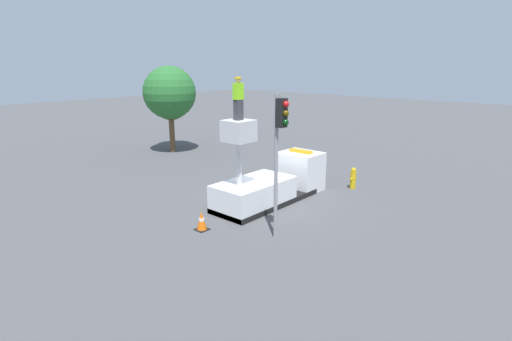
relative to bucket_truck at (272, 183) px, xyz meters
name	(u,v)px	position (x,y,z in m)	size (l,w,h in m)	color
ground_plane	(266,203)	(-0.42, 0.00, -0.86)	(120.00, 120.00, 0.00)	#4C4C4F
bucket_truck	(272,183)	(0.00, 0.00, 0.00)	(6.40, 2.10, 4.11)	black
worker	(238,99)	(-2.22, 0.00, 4.13)	(0.40, 0.26, 1.75)	#38383D
traffic_light_pole	(280,139)	(-3.18, -2.92, 2.95)	(0.34, 0.57, 5.38)	gray
fire_hydrant	(353,178)	(4.34, -1.98, -0.31)	(0.54, 0.30, 1.13)	gold
traffic_cone_rear	(202,221)	(-4.52, -0.13, -0.48)	(0.49, 0.49, 0.79)	black
tree_left_bg	(170,93)	(3.56, 12.36, 3.47)	(3.77, 3.77, 6.23)	brown
tree_right_bg	(171,102)	(4.44, 13.47, 2.72)	(2.84, 2.84, 5.03)	brown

